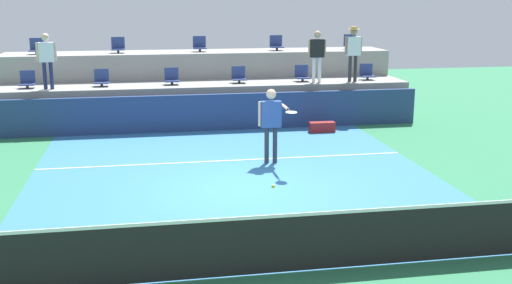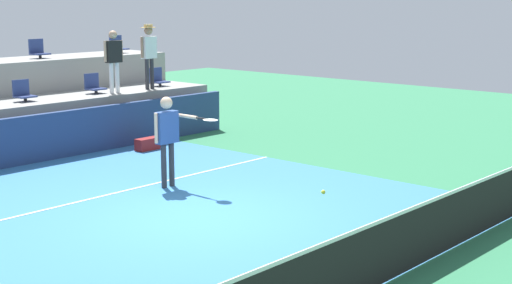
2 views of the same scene
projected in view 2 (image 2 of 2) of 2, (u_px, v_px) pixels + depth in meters
ground_plane at (200, 218)px, 12.85m from camera, size 40.00×40.00×0.00m
court_inner_paint at (162, 207)px, 13.51m from camera, size 9.00×10.00×0.01m
court_service_line at (114, 193)px, 14.42m from camera, size 9.00×0.06×0.00m
tennis_net at (406, 239)px, 10.15m from camera, size 10.48×0.08×1.07m
sponsor_backboard at (12, 142)px, 16.67m from camera, size 13.00×0.16×1.10m
stadium_chair_lower_mid_right at (23, 92)px, 18.10m from camera, size 0.44×0.40×0.52m
stadium_chair_lower_right at (94, 85)px, 19.62m from camera, size 0.44×0.40×0.52m
stadium_chair_lower_far_right at (158, 78)px, 21.24m from camera, size 0.44×0.40×0.52m
stadium_chair_upper_right at (38, 50)px, 20.29m from camera, size 0.44×0.40×0.52m
stadium_chair_upper_far_right at (118, 46)px, 22.26m from camera, size 0.44×0.40×0.52m
tennis_player at (168, 132)px, 14.72m from camera, size 0.71×1.23×1.81m
spectator_leaning_on_rail at (114, 56)px, 19.50m from camera, size 0.58×0.23×1.63m
spectator_with_hat at (149, 49)px, 20.36m from camera, size 0.60×0.45×1.76m
tennis_ball at (323, 192)px, 11.22m from camera, size 0.07×0.07×0.07m
equipment_bag at (150, 144)px, 18.60m from camera, size 0.76×0.28×0.30m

